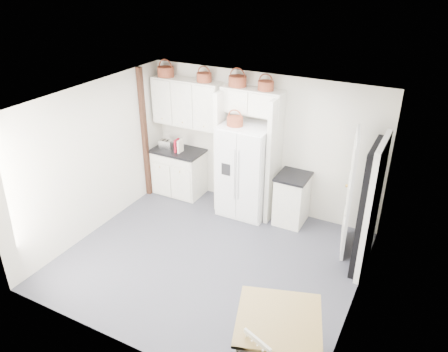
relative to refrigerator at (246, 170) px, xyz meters
The scene contains 26 objects.
floor 1.84m from the refrigerator, 84.69° to the right, with size 4.50×4.50×0.00m, color #424551.
ceiling 2.37m from the refrigerator, 84.69° to the right, with size 4.50×4.50×0.00m, color white.
wall_back 0.60m from the refrigerator, 68.80° to the left, with size 4.50×4.50×0.00m, color silver.
wall_left 2.68m from the refrigerator, 142.47° to the right, with size 4.00×4.00×0.00m, color silver.
wall_right 2.92m from the refrigerator, 33.91° to the right, with size 4.00×4.00×0.00m, color silver.
refrigerator is the anchor object (origin of this frame).
base_cab_left 1.58m from the refrigerator, behind, with size 0.98×0.62×0.91m, color silver.
base_cab_right 0.99m from the refrigerator, ahead, with size 0.51×0.62×0.90m, color silver.
dining_table 3.61m from the refrigerator, 58.87° to the right, with size 0.94×0.94×0.78m, color olive.
counter_left 1.52m from the refrigerator, behind, with size 1.02×0.66×0.04m, color black.
counter_right 0.90m from the refrigerator, ahead, with size 0.55×0.66×0.04m, color black.
toaster 1.78m from the refrigerator, behind, with size 0.26×0.15×0.18m, color silver.
cookbook_red 1.51m from the refrigerator, behind, with size 0.04×0.17×0.25m, color #A40C1F.
cookbook_cream 1.43m from the refrigerator, behind, with size 0.04×0.17×0.26m, color silver.
basket_upper_a 2.40m from the refrigerator, behind, with size 0.32×0.32×0.18m, color brown.
basket_upper_c 1.85m from the refrigerator, 167.39° to the left, with size 0.28×0.28×0.16m, color brown.
basket_bridge_a 1.61m from the refrigerator, 143.96° to the left, with size 0.32×0.32×0.18m, color brown.
basket_bridge_b 1.59m from the refrigerator, 42.68° to the left, with size 0.28×0.28×0.16m, color brown.
basket_fridge_a 0.97m from the refrigerator, 151.18° to the right, with size 0.29×0.29×0.16m, color brown.
upper_cabinet 1.71m from the refrigerator, behind, with size 1.40×0.34×0.90m, color silver.
bridge_cabinet 1.27m from the refrigerator, 90.00° to the left, with size 1.12×0.34×0.45m, color silver.
fridge_panel_left 0.59m from the refrigerator, behind, with size 0.08×0.60×2.30m, color silver.
fridge_panel_right 0.59m from the refrigerator, ahead, with size 0.08×0.60×2.30m, color silver.
trim_post 2.11m from the refrigerator, behind, with size 0.09×0.09×2.60m, color black.
doorway_void 2.39m from the refrigerator, 14.87° to the right, with size 0.18×0.85×2.05m, color black.
door_slab 1.98m from the refrigerator, ahead, with size 0.80×0.04×2.05m, color white.
Camera 1 is at (2.84, -4.94, 4.38)m, focal length 35.00 mm.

